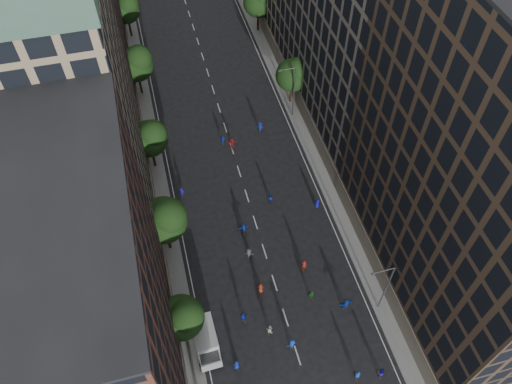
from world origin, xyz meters
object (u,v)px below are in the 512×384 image
skater_0 (237,365)px  skater_2 (381,373)px  skater_1 (358,375)px  streetlamp_far (293,89)px  cargo_van (206,341)px  streetlamp_near (385,287)px

skater_0 → skater_2: bearing=153.9°
skater_1 → skater_2: bearing=-171.4°
streetlamp_far → cargo_van: 38.15m
streetlamp_far → skater_0: size_ratio=5.75×
cargo_van → skater_1: (14.48, -7.31, -0.66)m
streetlamp_near → skater_1: bearing=-126.9°
streetlamp_near → skater_1: (-5.13, -6.83, -4.33)m
skater_0 → skater_2: (14.30, -4.61, 0.02)m
streetlamp_far → skater_1: bearing=-97.3°
streetlamp_near → streetlamp_far: size_ratio=1.00×
streetlamp_near → streetlamp_far: (0.00, 33.00, 0.00)m
skater_1 → streetlamp_near: bearing=-109.7°
streetlamp_near → streetlamp_far: same height
streetlamp_near → skater_1: streetlamp_near is taller
streetlamp_far → skater_0: 39.69m
streetlamp_near → cargo_van: bearing=178.6°
streetlamp_far → skater_0: streetlamp_far is taller
skater_0 → skater_2: skater_2 is taller
streetlamp_near → cargo_van: 19.96m
cargo_van → streetlamp_far: bearing=57.2°
streetlamp_near → streetlamp_far: 33.00m
streetlamp_far → cargo_van: (-19.61, -32.52, -3.67)m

